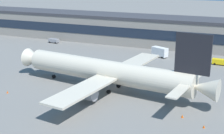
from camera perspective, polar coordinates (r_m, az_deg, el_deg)
The scene contains 9 objects.
ground_plane at distance 85.25m, azimuth 0.71°, elevation -3.77°, with size 600.00×600.00×0.00m, color slate.
terminal_building at distance 135.03m, azimuth 9.83°, elevation 6.20°, with size 189.94×16.78×12.01m.
airliner at distance 82.44m, azimuth -0.56°, elevation -0.82°, with size 56.37×48.15×16.98m.
stair_truck at distance 117.51m, azimuth 8.44°, elevation 2.73°, with size 6.45×4.67×3.55m.
follow_me_car at distance 142.38m, azimuth -10.36°, elevation 4.67°, with size 4.53×2.29×1.85m.
belt_loader at distance 112.04m, azimuth 18.94°, elevation 0.90°, with size 6.44×2.21×1.95m.
traffic_cone_0 at distance 66.70m, azimuth 16.03°, elevation -10.15°, with size 0.49×0.49×0.61m, color #F2590C.
traffic_cone_1 at distance 85.88m, azimuth -18.11°, elevation -4.25°, with size 0.49×0.49×0.62m, color #F2590C.
traffic_cone_2 at distance 69.98m, azimuth 12.40°, elevation -8.54°, with size 0.54×0.54×0.67m, color #F2590C.
Camera 1 is at (30.56, -73.95, 29.40)m, focal length 51.41 mm.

